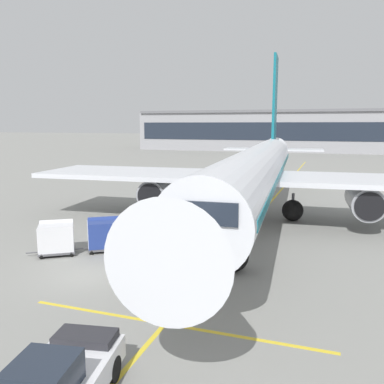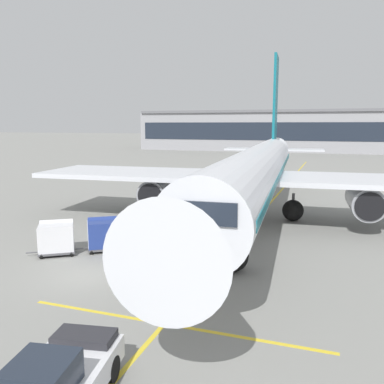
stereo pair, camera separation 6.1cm
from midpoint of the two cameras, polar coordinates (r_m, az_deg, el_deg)
ground_plane at (r=21.39m, az=-14.44°, el=-11.18°), size 600.00×600.00×0.00m
parked_airplane at (r=31.48m, az=9.02°, el=2.81°), size 35.04×44.38×15.16m
belt_loader at (r=25.89m, az=-4.00°, el=-5.24°), size 5.12×3.88×3.10m
baggage_cart_lead at (r=24.99m, az=-12.16°, el=-5.68°), size 2.70×2.45×1.91m
baggage_cart_second at (r=24.94m, az=-18.42°, el=-5.99°), size 2.70×2.45×1.91m
pushback_tug at (r=12.17m, az=-18.25°, el=-23.84°), size 2.85×4.70×1.83m
ground_crew_by_loader at (r=26.59m, az=-5.60°, el=-4.60°), size 0.34×0.55×1.74m
ground_crew_by_carts at (r=22.52m, az=-7.12°, el=-7.21°), size 0.39×0.52×1.74m
safety_cone_engine_keepout at (r=30.14m, az=-4.28°, el=-4.23°), size 0.59×0.59×0.67m
safety_cone_wingtip at (r=29.10m, az=-5.82°, el=-4.77°), size 0.57×0.57×0.65m
apron_guidance_line_lead_in at (r=31.39m, az=8.29°, el=-4.35°), size 0.20×110.00×0.01m
apron_guidance_line_stop_bar at (r=16.12m, az=-3.13°, el=-17.94°), size 12.00×0.20×0.01m
terminal_building at (r=122.28m, az=16.67°, el=8.15°), size 99.30×21.97×11.34m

